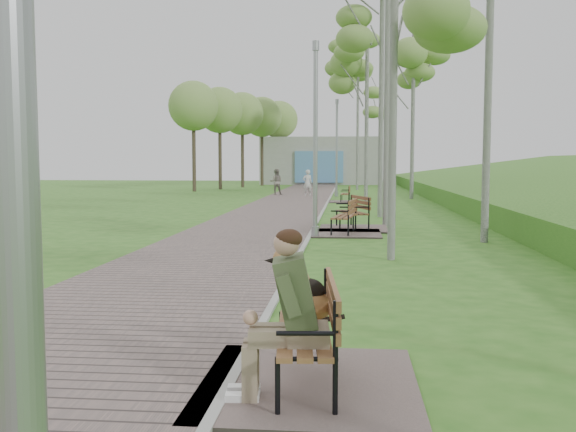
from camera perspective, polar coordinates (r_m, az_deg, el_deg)
name	(u,v)px	position (r m, az deg, el deg)	size (l,w,h in m)	color
ground	(219,408)	(5.27, -6.19, -16.63)	(120.00, 120.00, 0.00)	#2F681D
walkway	(282,208)	(26.51, -0.52, 0.73)	(3.50, 67.00, 0.04)	#635450
kerb	(324,208)	(26.39, 3.26, 0.71)	(0.10, 67.00, 0.05)	#999993
building_north	(320,161)	(55.83, 2.90, 4.92)	(10.00, 5.20, 4.00)	#9E9E99
bench_main	(298,336)	(5.54, 0.88, -10.59)	(1.85, 2.05, 1.61)	#635450
bench_second	(344,226)	(17.16, 5.00, -0.89)	(1.88, 2.09, 1.15)	#635450
bench_third	(352,222)	(18.39, 5.73, -0.49)	(1.93, 2.14, 1.18)	#635450
bench_far	(345,198)	(30.70, 5.12, 1.56)	(1.57, 1.75, 0.96)	#635450
lamp_post_second	(315,147)	(16.27, 2.45, 6.17)	(0.19, 0.19, 4.93)	gray
lamp_post_third	(337,151)	(35.67, 4.35, 5.76)	(0.21, 0.21, 5.35)	gray
pedestrian_near	(307,183)	(35.60, 1.74, 2.95)	(0.54, 0.36, 1.49)	silver
pedestrian_far	(276,182)	(37.09, -1.05, 3.05)	(0.74, 0.57, 1.52)	gray
birch_mid_c	(382,21)	(23.06, 8.37, 16.81)	(2.36, 2.36, 8.57)	silver
birch_far_b	(367,68)	(30.13, 7.05, 12.93)	(2.27, 2.27, 7.87)	silver
birch_far_c	(414,59)	(34.37, 11.11, 13.57)	(2.69, 2.69, 9.15)	silver
birch_distant_a	(358,64)	(44.72, 6.26, 13.25)	(2.95, 2.95, 10.80)	silver
birch_distant_b	(382,99)	(53.61, 8.35, 10.28)	(2.73, 2.73, 8.97)	silver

